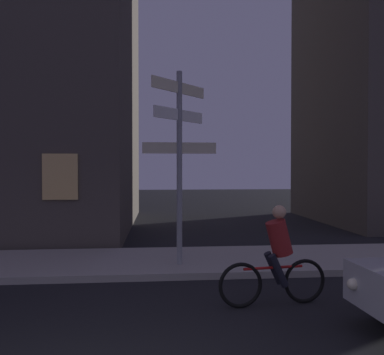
% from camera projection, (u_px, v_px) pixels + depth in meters
% --- Properties ---
extents(sidewalk_kerb, '(40.00, 2.60, 0.14)m').
position_uv_depth(sidewalk_kerb, '(122.00, 263.00, 8.71)').
color(sidewalk_kerb, '#9E9991').
rests_on(sidewalk_kerb, ground_plane).
extents(signpost, '(1.59, 1.19, 4.15)m').
position_uv_depth(signpost, '(179.00, 149.00, 8.26)').
color(signpost, gray).
rests_on(signpost, sidewalk_kerb).
extents(cyclist, '(1.81, 0.37, 1.61)m').
position_uv_depth(cyclist, '(276.00, 259.00, 6.15)').
color(cyclist, black).
rests_on(cyclist, ground_plane).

